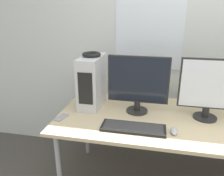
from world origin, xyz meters
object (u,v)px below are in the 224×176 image
Objects in this scene: monitor_right_near at (209,88)px; keyboard at (133,128)px; headphones at (92,54)px; pc_tower at (92,81)px; monitor_main at (138,83)px; mouse at (174,131)px; cell_phone at (61,117)px.

monitor_right_near reaches higher than keyboard.
pc_tower is at bearing -90.00° from headphones.
monitor_right_near is at bearing -1.18° from monitor_main.
keyboard is (0.42, -0.38, -0.22)m from pc_tower.
pc_tower is 0.84m from mouse.
monitor_main is 3.58× the size of cell_phone.
headphones is 0.33× the size of monitor_right_near.
cell_phone is at bearing 174.64° from keyboard.
monitor_main is at bearing 90.29° from keyboard.
mouse is at bearing -27.10° from pc_tower.
pc_tower is at bearing 170.77° from monitor_main.
monitor_right_near is at bearing 27.72° from keyboard.
pc_tower is 4.40× the size of mouse.
headphones is at bearing 170.65° from monitor_main.
pc_tower reaches higher than cell_phone.
mouse is (0.30, 0.01, 0.00)m from keyboard.
pc_tower is 0.99m from monitor_right_near.
monitor_right_near is at bearing 25.18° from cell_phone.
monitor_right_near is 4.79× the size of mouse.
keyboard is at bearing -89.71° from monitor_main.
monitor_main is 0.70m from cell_phone.
pc_tower is 0.43m from monitor_main.
headphones is at bearing 73.94° from cell_phone.
monitor_right_near is at bearing -4.66° from pc_tower.
headphones is 1.01m from monitor_right_near.
keyboard is (0.00, -0.31, -0.25)m from monitor_main.
pc_tower is at bearing 175.34° from monitor_right_near.
pc_tower is 0.90× the size of monitor_main.
monitor_main is at bearing -9.35° from headphones.
mouse is 0.91m from cell_phone.
monitor_right_near is (0.99, -0.08, 0.04)m from pc_tower.
mouse is 0.73× the size of cell_phone.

